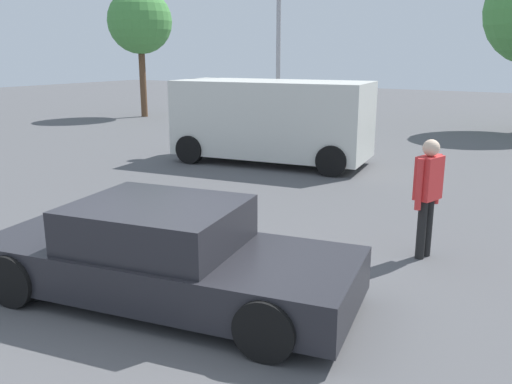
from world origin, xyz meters
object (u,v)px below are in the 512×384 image
at_px(pedestrian, 428,188).
at_px(van_white, 272,119).
at_px(sedan_foreground, 164,255).
at_px(light_post_near, 279,0).
at_px(dog, 126,209).

bearing_deg(pedestrian, van_white, -26.28).
bearing_deg(pedestrian, sedan_foreground, 68.78).
bearing_deg(light_post_near, van_white, -63.03).
height_order(van_white, light_post_near, light_post_near).
xyz_separation_m(van_white, light_post_near, (-1.37, 2.69, 3.28)).
relative_size(dog, van_white, 0.10).
xyz_separation_m(sedan_foreground, light_post_near, (-4.58, 10.58, 3.91)).
height_order(pedestrian, light_post_near, light_post_near).
relative_size(sedan_foreground, van_white, 0.89).
xyz_separation_m(dog, pedestrian, (4.81, 1.18, 0.77)).
distance_m(van_white, pedestrian, 7.30).
bearing_deg(dog, van_white, -126.36).
height_order(sedan_foreground, light_post_near, light_post_near).
distance_m(sedan_foreground, van_white, 8.54).
relative_size(sedan_foreground, pedestrian, 2.77).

